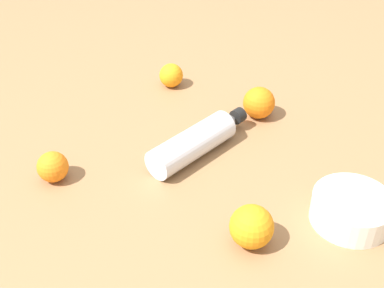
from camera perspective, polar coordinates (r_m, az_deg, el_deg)
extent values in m
plane|color=olive|center=(1.03, -2.31, -2.53)|extent=(2.40, 2.40, 0.00)
cylinder|color=silver|center=(1.03, 0.00, 0.00)|extent=(0.15, 0.21, 0.06)
cone|color=silver|center=(1.11, 4.33, 2.65)|extent=(0.07, 0.06, 0.06)
cylinder|color=black|center=(1.13, 5.28, 3.23)|extent=(0.04, 0.03, 0.03)
sphere|color=orange|center=(1.29, -2.39, 7.85)|extent=(0.06, 0.06, 0.06)
sphere|color=orange|center=(0.85, 6.83, -9.36)|extent=(0.08, 0.08, 0.08)
sphere|color=orange|center=(1.17, 7.66, 4.70)|extent=(0.07, 0.07, 0.07)
sphere|color=orange|center=(1.01, -15.64, -2.53)|extent=(0.06, 0.06, 0.06)
cylinder|color=white|center=(0.93, 17.78, -7.13)|extent=(0.14, 0.14, 0.05)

